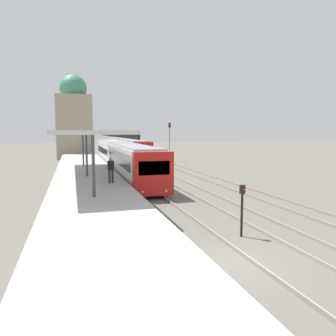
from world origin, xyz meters
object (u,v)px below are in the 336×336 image
(person_on_platform, at_px, (111,169))
(signal_mast_far, at_px, (169,137))
(train_far, at_px, (126,147))
(train_near, at_px, (121,156))
(signal_post_near, at_px, (242,205))

(person_on_platform, height_order, signal_mast_far, signal_mast_far)
(train_far, distance_m, signal_mast_far, 8.88)
(train_near, bearing_deg, person_on_platform, -100.84)
(person_on_platform, height_order, train_far, train_far)
(person_on_platform, bearing_deg, train_far, 79.25)
(person_on_platform, distance_m, train_near, 13.46)
(train_near, xyz_separation_m, train_far, (3.52, 18.66, -0.02))
(train_far, relative_size, signal_post_near, 12.48)
(train_near, xyz_separation_m, signal_post_near, (1.74, -22.48, -0.44))
(signal_post_near, bearing_deg, train_far, 87.52)
(train_far, xyz_separation_m, signal_post_near, (-1.78, -41.14, -0.42))
(train_near, bearing_deg, signal_post_near, -85.58)
(train_near, height_order, signal_post_near, train_near)
(train_near, height_order, signal_mast_far, signal_mast_far)
(signal_post_near, height_order, signal_mast_far, signal_mast_far)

